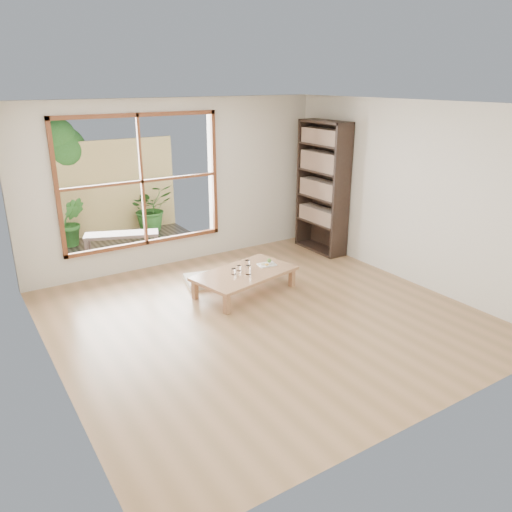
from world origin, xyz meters
The scene contains 15 objects.
ground centered at (0.00, 0.00, 0.00)m, with size 5.00×5.00×0.00m, color #A27851.
low_table centered at (0.20, 0.76, 0.27)m, with size 1.55×1.08×0.31m.
floor_cushion centered at (-0.12, 1.39, 0.04)m, with size 0.53×0.53×0.08m, color beige.
bookshelf centered at (2.30, 1.65, 1.11)m, with size 0.36×1.00×2.22m, color #2D2019.
glass_tall centered at (0.20, 0.65, 0.37)m, with size 0.07×0.07×0.13m, color silver.
glass_mid centered at (0.34, 0.90, 0.36)m, with size 0.07×0.07×0.10m, color silver.
glass_short centered at (0.16, 0.85, 0.35)m, with size 0.06×0.06×0.08m, color silver.
glass_small centered at (0.03, 0.77, 0.35)m, with size 0.07×0.07×0.08m, color silver.
food_tray centered at (0.63, 0.82, 0.33)m, with size 0.27×0.21×0.08m.
deck centered at (-0.60, 3.56, 0.00)m, with size 2.80×2.00×0.05m, color #39332A.
garden_bench centered at (-0.76, 3.18, 0.35)m, with size 1.26×0.76×0.38m.
bamboo_fence centered at (-0.60, 4.56, 0.90)m, with size 2.80×0.06×1.80m, color tan.
shrub_right centered at (0.21, 4.31, 0.48)m, with size 0.82×0.71×0.91m, color #245921.
shrub_left centered at (-1.33, 4.15, 0.46)m, with size 0.48×0.39×0.88m, color #245921.
garden_tree centered at (-1.28, 4.86, 1.63)m, with size 1.04×0.85×2.22m.
Camera 1 is at (-3.16, -4.81, 2.87)m, focal length 35.00 mm.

